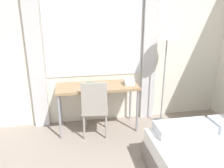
# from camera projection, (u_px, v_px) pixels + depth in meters

# --- Properties ---
(wall_back_with_window) EXTENTS (5.53, 0.13, 2.70)m
(wall_back_with_window) POSITION_uv_depth(u_px,v_px,m) (98.00, 46.00, 3.63)
(wall_back_with_window) COLOR silver
(wall_back_with_window) RESTS_ON ground_plane
(desk) EXTENTS (1.31, 0.51, 0.77)m
(desk) POSITION_uv_depth(u_px,v_px,m) (98.00, 90.00, 3.52)
(desk) COLOR #937551
(desk) RESTS_ON ground_plane
(desk_chair) EXTENTS (0.45, 0.45, 0.93)m
(desk_chair) POSITION_uv_depth(u_px,v_px,m) (95.00, 106.00, 3.36)
(desk_chair) COLOR gray
(desk_chair) RESTS_ON ground_plane
(standing_lamp) EXTENTS (0.38, 0.38, 1.72)m
(standing_lamp) POSITION_uv_depth(u_px,v_px,m) (167.00, 38.00, 3.43)
(standing_lamp) COLOR #4C4C51
(standing_lamp) RESTS_ON ground_plane
(telephone) EXTENTS (0.17, 0.17, 0.10)m
(telephone) POSITION_uv_depth(u_px,v_px,m) (129.00, 82.00, 3.55)
(telephone) COLOR white
(telephone) RESTS_ON desk
(book) EXTENTS (0.28, 0.23, 0.02)m
(book) POSITION_uv_depth(u_px,v_px,m) (93.00, 84.00, 3.52)
(book) COLOR #33664C
(book) RESTS_ON desk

